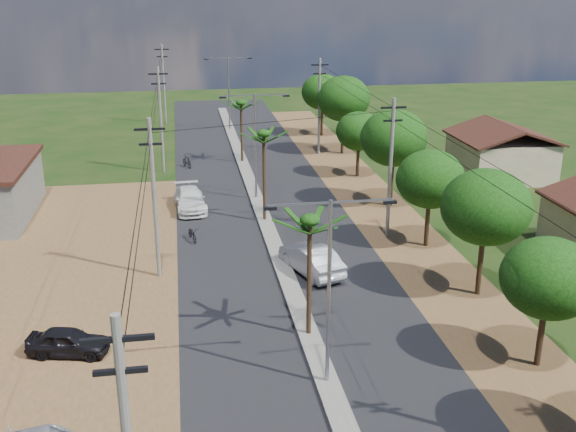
% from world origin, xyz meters
% --- Properties ---
extents(ground, '(160.00, 160.00, 0.00)m').
position_xyz_m(ground, '(0.00, 0.00, 0.00)').
color(ground, black).
rests_on(ground, ground).
extents(road, '(12.00, 110.00, 0.04)m').
position_xyz_m(road, '(0.00, 15.00, 0.02)').
color(road, black).
rests_on(road, ground).
extents(median, '(1.00, 90.00, 0.18)m').
position_xyz_m(median, '(0.00, 18.00, 0.09)').
color(median, '#605E56').
rests_on(median, ground).
extents(dirt_shoulder_east, '(5.00, 90.00, 0.03)m').
position_xyz_m(dirt_shoulder_east, '(8.50, 15.00, 0.01)').
color(dirt_shoulder_east, brown).
rests_on(dirt_shoulder_east, ground).
extents(house_east_far, '(7.60, 7.50, 4.60)m').
position_xyz_m(house_east_far, '(21.00, 28.00, 2.39)').
color(house_east_far, tan).
rests_on(house_east_far, ground).
extents(tree_east_b, '(4.00, 4.00, 5.83)m').
position_xyz_m(tree_east_b, '(9.30, 0.00, 4.11)').
color(tree_east_b, black).
rests_on(tree_east_b, ground).
extents(tree_east_c, '(4.60, 4.60, 6.83)m').
position_xyz_m(tree_east_c, '(9.70, 7.00, 4.86)').
color(tree_east_c, black).
rests_on(tree_east_c, ground).
extents(tree_east_d, '(4.20, 4.20, 6.13)m').
position_xyz_m(tree_east_d, '(9.40, 14.00, 4.34)').
color(tree_east_d, black).
rests_on(tree_east_d, ground).
extents(tree_east_e, '(4.80, 4.80, 7.14)m').
position_xyz_m(tree_east_e, '(9.60, 22.00, 5.09)').
color(tree_east_e, black).
rests_on(tree_east_e, ground).
extents(tree_east_f, '(3.80, 3.80, 5.52)m').
position_xyz_m(tree_east_f, '(9.20, 30.00, 3.89)').
color(tree_east_f, black).
rests_on(tree_east_f, ground).
extents(tree_east_g, '(5.00, 5.00, 7.38)m').
position_xyz_m(tree_east_g, '(9.80, 38.00, 5.24)').
color(tree_east_g, black).
rests_on(tree_east_g, ground).
extents(tree_east_h, '(4.40, 4.40, 6.52)m').
position_xyz_m(tree_east_h, '(9.50, 46.00, 4.64)').
color(tree_east_h, black).
rests_on(tree_east_h, ground).
extents(palm_median_near, '(2.00, 2.00, 6.15)m').
position_xyz_m(palm_median_near, '(0.00, 4.00, 5.54)').
color(palm_median_near, black).
rests_on(palm_median_near, ground).
extents(palm_median_mid, '(2.00, 2.00, 6.55)m').
position_xyz_m(palm_median_mid, '(0.00, 20.00, 5.90)').
color(palm_median_mid, black).
rests_on(palm_median_mid, ground).
extents(palm_median_far, '(2.00, 2.00, 5.85)m').
position_xyz_m(palm_median_far, '(0.00, 36.00, 5.26)').
color(palm_median_far, black).
rests_on(palm_median_far, ground).
extents(streetlight_near, '(5.10, 0.18, 8.00)m').
position_xyz_m(streetlight_near, '(0.00, 0.00, 4.79)').
color(streetlight_near, gray).
rests_on(streetlight_near, ground).
extents(streetlight_mid, '(5.10, 0.18, 8.00)m').
position_xyz_m(streetlight_mid, '(0.00, 25.00, 4.79)').
color(streetlight_mid, gray).
rests_on(streetlight_mid, ground).
extents(streetlight_far, '(5.10, 0.18, 8.00)m').
position_xyz_m(streetlight_far, '(0.00, 50.00, 4.79)').
color(streetlight_far, gray).
rests_on(streetlight_far, ground).
extents(utility_pole_w_b, '(1.60, 0.24, 9.00)m').
position_xyz_m(utility_pole_w_b, '(-7.00, 12.00, 4.76)').
color(utility_pole_w_b, '#605E56').
rests_on(utility_pole_w_b, ground).
extents(utility_pole_w_c, '(1.60, 0.24, 9.00)m').
position_xyz_m(utility_pole_w_c, '(-7.00, 34.00, 4.76)').
color(utility_pole_w_c, '#605E56').
rests_on(utility_pole_w_c, ground).
extents(utility_pole_w_d, '(1.60, 0.24, 9.00)m').
position_xyz_m(utility_pole_w_d, '(-7.00, 55.00, 4.76)').
color(utility_pole_w_d, '#605E56').
rests_on(utility_pole_w_d, ground).
extents(utility_pole_e_b, '(1.60, 0.24, 9.00)m').
position_xyz_m(utility_pole_e_b, '(7.50, 16.00, 4.76)').
color(utility_pole_e_b, '#605E56').
rests_on(utility_pole_e_b, ground).
extents(utility_pole_e_c, '(1.60, 0.24, 9.00)m').
position_xyz_m(utility_pole_e_c, '(7.50, 38.00, 4.76)').
color(utility_pole_e_c, '#605E56').
rests_on(utility_pole_e_c, ground).
extents(car_silver_mid, '(3.19, 5.25, 1.63)m').
position_xyz_m(car_silver_mid, '(1.50, 11.05, 0.82)').
color(car_silver_mid, '#A5A7AD').
rests_on(car_silver_mid, ground).
extents(car_white_far, '(2.49, 5.27, 1.48)m').
position_xyz_m(car_white_far, '(-5.00, 23.39, 0.74)').
color(car_white_far, silver).
rests_on(car_white_far, ground).
extents(car_parked_dark, '(3.84, 2.18, 1.23)m').
position_xyz_m(car_parked_dark, '(-10.81, 4.12, 0.62)').
color(car_parked_dark, black).
rests_on(car_parked_dark, ground).
extents(moto_rider_west_a, '(1.00, 1.85, 0.92)m').
position_xyz_m(moto_rider_west_a, '(-5.00, 17.18, 0.46)').
color(moto_rider_west_a, black).
rests_on(moto_rider_west_a, ground).
extents(moto_rider_west_b, '(1.17, 1.86, 1.08)m').
position_xyz_m(moto_rider_west_b, '(-5.00, 35.08, 0.54)').
color(moto_rider_west_b, black).
rests_on(moto_rider_west_b, ground).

